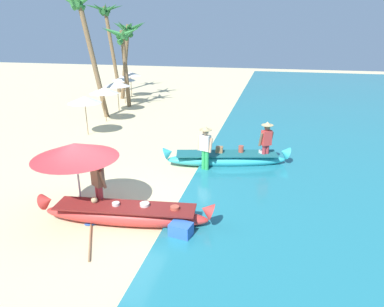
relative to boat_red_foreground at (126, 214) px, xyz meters
The scene contains 18 objects.
ground_plane 1.06m from the boat_red_foreground, 135.42° to the left, with size 80.00×80.00×0.00m, color beige.
boat_red_foreground is the anchor object (origin of this frame).
boat_cyan_midground 5.18m from the boat_red_foreground, 66.90° to the left, with size 4.80×1.84×0.82m.
person_vendor_hatted 4.28m from the boat_red_foreground, 71.29° to the left, with size 0.58×0.44×1.73m.
person_tourist_customer 1.17m from the boat_red_foreground, 160.02° to the left, with size 0.57×0.46×1.70m.
person_vendor_assistant 6.16m from the boat_red_foreground, 55.62° to the left, with size 0.56×0.48×1.75m.
patio_umbrella_large 2.17m from the boat_red_foreground, 169.40° to the left, with size 2.31×2.31×2.08m.
parasol_row_0 9.09m from the boat_red_foreground, 125.65° to the left, with size 1.60×1.60×1.91m.
parasol_row_1 11.47m from the boat_red_foreground, 119.29° to the left, with size 1.60×1.60×1.91m.
parasol_row_2 13.87m from the boat_red_foreground, 115.51° to the left, with size 1.60×1.60×1.91m.
parasol_row_3 16.34m from the boat_red_foreground, 113.89° to the left, with size 1.60×1.60×1.91m.
parasol_row_4 18.93m from the boat_red_foreground, 112.38° to the left, with size 1.60×1.60×1.91m.
palm_tree_tall_inland 22.07m from the boat_red_foreground, 116.77° to the left, with size 2.59×2.75×6.95m.
palm_tree_leaning_seaward 15.74m from the boat_red_foreground, 113.51° to the left, with size 2.59×2.51×5.23m.
palm_tree_mid_cluster 14.07m from the boat_red_foreground, 122.68° to the left, with size 2.85×2.77×7.07m.
palm_tree_far_behind 18.38m from the boat_red_foreground, 112.37° to the left, with size 2.37×2.97×5.63m.
cooler_box 1.65m from the boat_red_foreground, 11.55° to the right, with size 0.53×0.39×0.42m, color blue.
paddle 1.01m from the boat_red_foreground, 131.30° to the right, with size 0.98×1.64×0.05m.
Camera 1 is at (4.30, -8.09, 4.90)m, focal length 32.02 mm.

